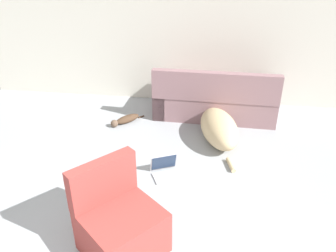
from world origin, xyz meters
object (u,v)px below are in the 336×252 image
couch (214,101)px  laptop_open (165,168)px  side_chair (119,224)px  cat (125,120)px  dog (218,126)px

couch → laptop_open: bearing=74.0°
side_chair → laptop_open: bearing=29.8°
laptop_open → side_chair: bearing=-126.7°
couch → cat: 1.51m
laptop_open → couch: bearing=46.6°
couch → dog: (0.06, -0.78, -0.07)m
cat → laptop_open: (0.85, -1.29, 0.02)m
dog → cat: size_ratio=3.03×
side_chair → couch: bearing=25.8°
dog → cat: dog is taller
cat → dog: bearing=119.9°
cat → laptop_open: size_ratio=1.22×
laptop_open → dog: bearing=32.0°
laptop_open → cat: bearing=97.7°
cat → couch: bearing=150.2°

